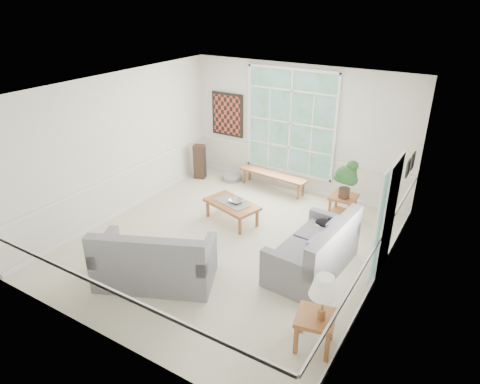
% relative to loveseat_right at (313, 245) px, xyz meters
% --- Properties ---
extents(floor, '(5.50, 6.00, 0.01)m').
position_rel_loveseat_right_xyz_m(floor, '(-1.67, -0.03, -0.51)').
color(floor, beige).
rests_on(floor, ground).
extents(ceiling, '(5.50, 6.00, 0.02)m').
position_rel_loveseat_right_xyz_m(ceiling, '(-1.67, -0.03, 2.50)').
color(ceiling, white).
rests_on(ceiling, ground).
extents(wall_back, '(5.50, 0.02, 3.00)m').
position_rel_loveseat_right_xyz_m(wall_back, '(-1.67, 2.97, 1.00)').
color(wall_back, silver).
rests_on(wall_back, ground).
extents(wall_front, '(5.50, 0.02, 3.00)m').
position_rel_loveseat_right_xyz_m(wall_front, '(-1.67, -3.03, 1.00)').
color(wall_front, silver).
rests_on(wall_front, ground).
extents(wall_left, '(0.02, 6.00, 3.00)m').
position_rel_loveseat_right_xyz_m(wall_left, '(-4.42, -0.03, 1.00)').
color(wall_left, silver).
rests_on(wall_left, ground).
extents(wall_right, '(0.02, 6.00, 3.00)m').
position_rel_loveseat_right_xyz_m(wall_right, '(1.08, -0.03, 1.00)').
color(wall_right, silver).
rests_on(wall_right, ground).
extents(window_back, '(2.30, 0.08, 2.40)m').
position_rel_loveseat_right_xyz_m(window_back, '(-1.87, 2.93, 1.15)').
color(window_back, white).
rests_on(window_back, wall_back).
extents(entry_door, '(0.08, 0.90, 2.10)m').
position_rel_loveseat_right_xyz_m(entry_door, '(1.04, 0.57, 0.55)').
color(entry_door, white).
rests_on(entry_door, floor).
extents(door_sidelight, '(0.08, 0.26, 1.90)m').
position_rel_loveseat_right_xyz_m(door_sidelight, '(1.04, -0.06, 0.65)').
color(door_sidelight, white).
rests_on(door_sidelight, wall_right).
extents(wall_art, '(0.90, 0.06, 1.10)m').
position_rel_loveseat_right_xyz_m(wall_art, '(-3.62, 2.92, 1.10)').
color(wall_art, maroon).
rests_on(wall_art, wall_back).
extents(wall_frame_near, '(0.04, 0.26, 0.32)m').
position_rel_loveseat_right_xyz_m(wall_frame_near, '(1.04, 1.72, 1.05)').
color(wall_frame_near, black).
rests_on(wall_frame_near, wall_right).
extents(wall_frame_far, '(0.04, 0.26, 0.32)m').
position_rel_loveseat_right_xyz_m(wall_frame_far, '(1.04, 2.12, 1.05)').
color(wall_frame_far, black).
rests_on(wall_frame_far, wall_right).
extents(loveseat_right, '(1.11, 1.93, 1.01)m').
position_rel_loveseat_right_xyz_m(loveseat_right, '(0.00, 0.00, 0.00)').
color(loveseat_right, slate).
rests_on(loveseat_right, floor).
extents(loveseat_front, '(2.15, 1.69, 1.03)m').
position_rel_loveseat_right_xyz_m(loveseat_front, '(-2.11, -1.64, 0.01)').
color(loveseat_front, slate).
rests_on(loveseat_front, floor).
extents(coffee_table, '(1.29, 0.93, 0.43)m').
position_rel_loveseat_right_xyz_m(coffee_table, '(-2.11, 0.74, -0.29)').
color(coffee_table, brown).
rests_on(coffee_table, floor).
extents(pewter_bowl, '(0.42, 0.42, 0.09)m').
position_rel_loveseat_right_xyz_m(pewter_bowl, '(-2.04, 0.79, -0.03)').
color(pewter_bowl, gray).
rests_on(pewter_bowl, coffee_table).
extents(window_bench, '(1.78, 0.50, 0.41)m').
position_rel_loveseat_right_xyz_m(window_bench, '(-2.12, 2.62, -0.30)').
color(window_bench, brown).
rests_on(window_bench, floor).
extents(end_table, '(0.53, 0.53, 0.53)m').
position_rel_loveseat_right_xyz_m(end_table, '(-0.17, 2.10, -0.24)').
color(end_table, brown).
rests_on(end_table, floor).
extents(houseplant, '(0.48, 0.48, 0.82)m').
position_rel_loveseat_right_xyz_m(houseplant, '(-0.15, 2.02, 0.44)').
color(houseplant, '#255123').
rests_on(houseplant, end_table).
extents(side_table, '(0.62, 0.62, 0.53)m').
position_rel_loveseat_right_xyz_m(side_table, '(0.73, -1.66, -0.24)').
color(side_table, brown).
rests_on(side_table, floor).
extents(table_lamp, '(0.45, 0.45, 0.67)m').
position_rel_loveseat_right_xyz_m(table_lamp, '(0.80, -1.66, 0.36)').
color(table_lamp, white).
rests_on(table_lamp, side_table).
extents(pet_bed, '(0.61, 0.61, 0.15)m').
position_rel_loveseat_right_xyz_m(pet_bed, '(-3.28, 2.58, -0.43)').
color(pet_bed, gray).
rests_on(pet_bed, floor).
extents(floor_speaker, '(0.33, 0.29, 0.90)m').
position_rel_loveseat_right_xyz_m(floor_speaker, '(-4.07, 2.28, -0.06)').
color(floor_speaker, '#38251A').
rests_on(floor_speaker, floor).
extents(cat, '(0.39, 0.33, 0.16)m').
position_rel_loveseat_right_xyz_m(cat, '(-0.06, 0.66, 0.09)').
color(cat, black).
rests_on(cat, loveseat_right).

